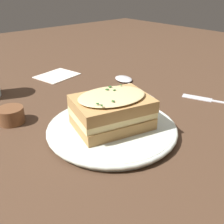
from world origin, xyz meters
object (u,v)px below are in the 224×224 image
object	(u,v)px
fork	(212,100)
condiment_pot	(11,115)
sandwich	(112,110)
napkin	(57,75)
spoon	(125,80)
dinner_plate	(112,128)

from	to	relation	value
fork	condiment_pot	world-z (taller)	condiment_pot
sandwich	napkin	bearing A→B (deg)	-104.48
spoon	condiment_pot	size ratio (longest dim) A/B	3.38
sandwich	spoon	distance (m)	0.30
fork	condiment_pot	bearing A→B (deg)	130.29
spoon	sandwich	bearing A→B (deg)	-125.40
dinner_plate	spoon	xyz separation A→B (m)	(-0.22, -0.19, -0.00)
sandwich	fork	distance (m)	0.30
dinner_plate	condiment_pot	distance (m)	0.22
sandwich	fork	world-z (taller)	sandwich
dinner_plate	sandwich	bearing A→B (deg)	47.61
spoon	condiment_pot	world-z (taller)	condiment_pot
sandwich	napkin	size ratio (longest dim) A/B	1.41
sandwich	condiment_pot	distance (m)	0.22
napkin	spoon	bearing A→B (deg)	125.50
condiment_pot	fork	bearing A→B (deg)	152.11
fork	spoon	bearing A→B (deg)	83.48
napkin	dinner_plate	bearing A→B (deg)	75.68
dinner_plate	sandwich	distance (m)	0.04
fork	condiment_pot	size ratio (longest dim) A/B	3.40
napkin	condiment_pot	distance (m)	0.30
condiment_pot	spoon	bearing A→B (deg)	-176.57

